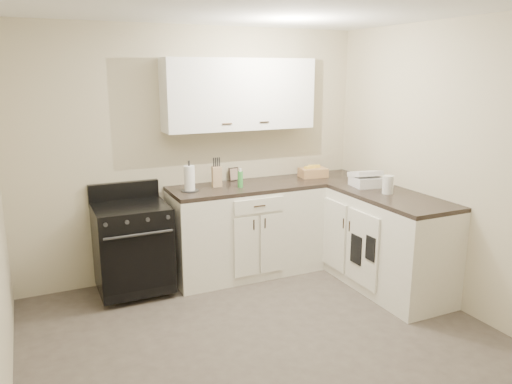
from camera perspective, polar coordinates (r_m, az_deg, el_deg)
name	(u,v)px	position (r m, az deg, el deg)	size (l,w,h in m)	color
floor	(275,351)	(3.96, 2.21, -17.71)	(3.60, 3.60, 0.00)	#473F38
ceiling	(279,1)	(3.42, 2.61, 20.99)	(3.60, 3.60, 0.00)	white
wall_back	(196,153)	(5.12, -6.91, 4.40)	(3.60, 3.60, 0.00)	beige
wall_right	(466,170)	(4.58, 22.85, 2.34)	(3.60, 3.60, 0.00)	beige
wall_front	(494,290)	(2.13, 25.54, -10.11)	(3.60, 3.60, 0.00)	beige
base_cabinets_back	(246,231)	(5.18, -1.13, -4.51)	(1.55, 0.60, 0.90)	white
base_cabinets_right	(369,235)	(5.18, 12.84, -4.86)	(0.60, 1.90, 0.90)	white
countertop_back	(246,187)	(5.06, -1.16, 0.56)	(1.55, 0.60, 0.04)	black
countertop_right	(372,190)	(5.05, 13.12, 0.20)	(0.60, 1.90, 0.04)	black
upper_cabinets	(239,94)	(5.07, -1.90, 11.10)	(1.55, 0.30, 0.70)	white
stove	(133,247)	(4.83, -13.89, -6.17)	(0.67, 0.57, 0.81)	black
knife_block	(217,177)	(4.98, -4.50, 1.77)	(0.09, 0.08, 0.20)	tan
paper_towel	(189,179)	(4.81, -7.62, 1.53)	(0.10, 0.10, 0.25)	white
soap_bottle	(240,179)	(4.95, -1.81, 1.46)	(0.05, 0.05, 0.16)	green
picture_frame	(234,174)	(5.26, -2.56, 2.06)	(0.11, 0.01, 0.14)	black
wicker_basket	(313,173)	(5.48, 6.53, 2.22)	(0.29, 0.19, 0.10)	tan
countertop_grill	(366,181)	(5.11, 12.47, 1.19)	(0.27, 0.25, 0.10)	white
glass_jar	(388,185)	(4.84, 14.83, 0.82)	(0.10, 0.10, 0.17)	silver
oven_mitt_near	(371,248)	(4.65, 12.97, -6.31)	(0.02, 0.13, 0.22)	black
oven_mitt_far	(356,249)	(4.83, 11.41, -6.46)	(0.02, 0.16, 0.28)	black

